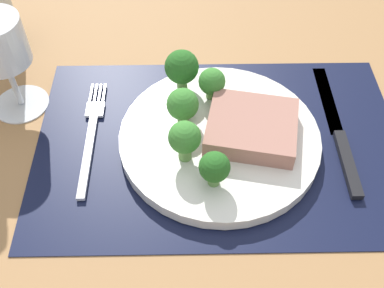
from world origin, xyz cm
name	(u,v)px	position (x,y,z in cm)	size (l,w,h in cm)	color
ground_plane	(219,151)	(0.00, 0.00, -1.50)	(140.00, 110.00, 3.00)	#996D42
placemat	(219,143)	(0.00, 0.00, 0.15)	(46.58, 30.58, 0.30)	black
plate	(219,138)	(0.00, 0.00, 1.10)	(25.19, 25.19, 1.60)	silver
steak	(252,130)	(3.88, -0.40, 3.16)	(10.77, 9.54, 2.53)	#9E6B5B
broccoli_back_left	(185,138)	(-4.36, -3.55, 5.38)	(3.84, 3.84, 5.61)	#5B8942
broccoli_near_fork	(212,82)	(-0.77, 6.72, 4.52)	(3.53, 3.53, 4.50)	#6B994C
broccoli_center	(182,67)	(-4.68, 8.60, 5.41)	(4.53, 4.53, 5.87)	#5B8942
broccoli_near_steak	(214,168)	(-1.12, -7.30, 4.78)	(3.54, 3.54, 4.78)	#5B8942
broccoli_front_edge	(183,105)	(-4.58, 2.41, 4.79)	(4.04, 4.04, 4.99)	#6B994C
fork	(91,134)	(-16.45, 1.42, 0.55)	(2.40, 19.20, 0.50)	silver
knife	(340,136)	(15.47, 0.53, 0.60)	(1.80, 23.00, 0.80)	black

